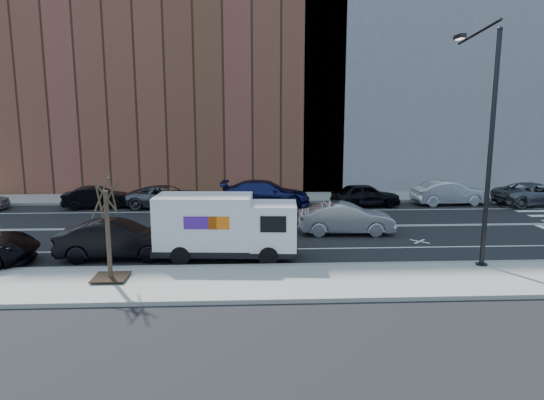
{
  "coord_description": "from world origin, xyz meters",
  "views": [
    {
      "loc": [
        -2.04,
        -25.15,
        5.97
      ],
      "look_at": [
        -0.82,
        0.37,
        1.4
      ],
      "focal_mm": 32.0,
      "sensor_mm": 36.0,
      "label": 1
    }
  ],
  "objects": [
    {
      "name": "streetlight",
      "position": [
        7.0,
        -6.91,
        5.08
      ],
      "size": [
        0.44,
        4.02,
        9.34
      ],
      "color": "black",
      "rests_on": "ground"
    },
    {
      "name": "sidewalk_near",
      "position": [
        0.0,
        -8.8,
        0.07
      ],
      "size": [
        44.0,
        3.6,
        0.15
      ],
      "primitive_type": "cube",
      "color": "gray",
      "rests_on": "ground"
    },
    {
      "name": "ground",
      "position": [
        0.0,
        0.0,
        0.0
      ],
      "size": [
        120.0,
        120.0,
        0.0
      ],
      "primitive_type": "plane",
      "color": "black",
      "rests_on": "ground"
    },
    {
      "name": "far_parked_f",
      "position": [
        11.2,
        5.88,
        0.8
      ],
      "size": [
        4.94,
        2.05,
        1.59
      ],
      "primitive_type": "imported",
      "rotation": [
        0.0,
        0.0,
        1.65
      ],
      "color": "silver",
      "rests_on": "ground"
    },
    {
      "name": "fedex_van",
      "position": [
        -3.06,
        -5.6,
        1.41
      ],
      "size": [
        5.99,
        2.41,
        2.68
      ],
      "rotation": [
        0.0,
        0.0,
        -0.07
      ],
      "color": "black",
      "rests_on": "ground"
    },
    {
      "name": "street_tree",
      "position": [
        -7.0,
        -8.4,
        1.45
      ],
      "size": [
        1.2,
        1.2,
        3.75
      ],
      "color": "black",
      "rests_on": "ground"
    },
    {
      "name": "curb_far",
      "position": [
        0.0,
        7.0,
        0.08
      ],
      "size": [
        44.0,
        0.25,
        0.17
      ],
      "primitive_type": "cube",
      "color": "gray",
      "rests_on": "ground"
    },
    {
      "name": "bldg_brick",
      "position": [
        -8.0,
        15.6,
        11.0
      ],
      "size": [
        26.0,
        10.0,
        22.0
      ],
      "primitive_type": "cube",
      "color": "brown",
      "rests_on": "ground"
    },
    {
      "name": "far_parked_c",
      "position": [
        -7.33,
        5.86,
        0.7
      ],
      "size": [
        5.11,
        2.43,
        1.41
      ],
      "primitive_type": "imported",
      "rotation": [
        0.0,
        0.0,
        1.55
      ],
      "color": "#4E5156",
      "rests_on": "ground"
    },
    {
      "name": "far_parked_d",
      "position": [
        -0.97,
        6.03,
        0.84
      ],
      "size": [
        5.91,
        2.73,
        1.67
      ],
      "primitive_type": "imported",
      "rotation": [
        0.0,
        0.0,
        1.5
      ],
      "color": "#171C50",
      "rests_on": "ground"
    },
    {
      "name": "curb_near",
      "position": [
        0.0,
        -7.0,
        0.08
      ],
      "size": [
        44.0,
        0.25,
        0.17
      ],
      "primitive_type": "cube",
      "color": "gray",
      "rests_on": "ground"
    },
    {
      "name": "far_parked_g",
      "position": [
        16.8,
        5.39,
        0.75
      ],
      "size": [
        5.68,
        3.2,
        1.5
      ],
      "primitive_type": "imported",
      "rotation": [
        0.0,
        0.0,
        1.71
      ],
      "color": "#52555A",
      "rests_on": "ground"
    },
    {
      "name": "sidewalk_far",
      "position": [
        0.0,
        8.8,
        0.07
      ],
      "size": [
        44.0,
        3.6,
        0.15
      ],
      "primitive_type": "cube",
      "color": "gray",
      "rests_on": "ground"
    },
    {
      "name": "far_parked_b",
      "position": [
        -11.74,
        5.81,
        0.69
      ],
      "size": [
        4.36,
        2.01,
        1.38
      ],
      "primitive_type": "imported",
      "rotation": [
        0.0,
        0.0,
        1.7
      ],
      "color": "black",
      "rests_on": "ground"
    },
    {
      "name": "road_markings",
      "position": [
        0.0,
        0.0,
        0.0
      ],
      "size": [
        40.0,
        8.6,
        0.01
      ],
      "primitive_type": null,
      "color": "white",
      "rests_on": "ground"
    },
    {
      "name": "bldg_concrete",
      "position": [
        12.0,
        15.6,
        13.0
      ],
      "size": [
        20.0,
        10.0,
        26.0
      ],
      "primitive_type": "cube",
      "color": "slate",
      "rests_on": "ground"
    },
    {
      "name": "near_parked_rear_a",
      "position": [
        -7.5,
        -5.36,
        0.8
      ],
      "size": [
        4.88,
        1.76,
        1.6
      ],
      "primitive_type": "imported",
      "rotation": [
        0.0,
        0.0,
        1.58
      ],
      "color": "black",
      "rests_on": "ground"
    },
    {
      "name": "driving_sedan",
      "position": [
        2.8,
        -1.62,
        0.78
      ],
      "size": [
        4.82,
        1.84,
        1.57
      ],
      "primitive_type": "imported",
      "rotation": [
        0.0,
        0.0,
        1.53
      ],
      "color": "#9A9A9E",
      "rests_on": "ground"
    },
    {
      "name": "far_parked_e",
      "position": [
        5.5,
        5.49,
        0.76
      ],
      "size": [
        4.6,
        2.25,
        1.51
      ],
      "primitive_type": "imported",
      "rotation": [
        0.0,
        0.0,
        1.68
      ],
      "color": "black",
      "rests_on": "ground"
    }
  ]
}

